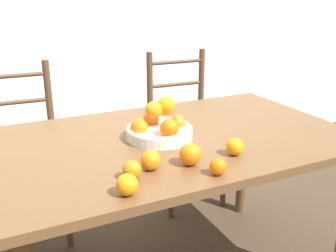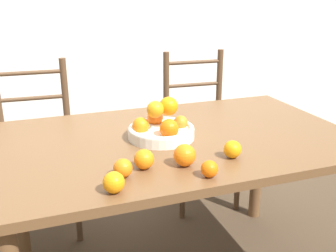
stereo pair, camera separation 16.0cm
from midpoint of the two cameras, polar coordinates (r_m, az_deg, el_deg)
The scene contains 11 objects.
wall_back at distance 3.02m, azimuth -7.75°, elevation 17.47°, with size 8.00×0.06×2.60m.
dining_table at distance 1.76m, azimuth 3.71°, elevation -4.70°, with size 1.56×0.95×0.77m.
fruit_bowl at distance 1.68m, azimuth 1.73°, elevation -0.25°, with size 0.29×0.29×0.18m.
orange_loose_0 at distance 1.25m, azimuth -4.23°, elevation -8.25°, with size 0.07×0.07×0.07m.
orange_loose_1 at distance 1.36m, azimuth 9.41°, elevation -6.23°, with size 0.06×0.06×0.06m.
orange_loose_2 at distance 1.53m, azimuth 12.33°, elevation -3.38°, with size 0.07×0.07×0.07m.
orange_loose_3 at distance 1.40m, azimuth -0.25°, elevation -4.91°, with size 0.07×0.07×0.07m.
orange_loose_4 at distance 1.34m, azimuth -3.18°, elevation -6.20°, with size 0.07×0.07×0.07m.
orange_loose_5 at distance 1.43m, azimuth 5.65°, elevation -4.31°, with size 0.08×0.08×0.08m.
chair_left at distance 2.39m, azimuth -16.59°, elevation -3.94°, with size 0.44×0.42×1.00m.
chair_right at distance 2.63m, azimuth 6.31°, elevation -1.07°, with size 0.44×0.42×1.00m.
Camera 2 is at (-0.58, -1.50, 1.38)m, focal length 42.00 mm.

